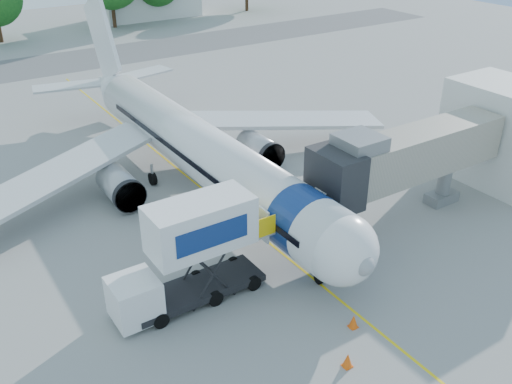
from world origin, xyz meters
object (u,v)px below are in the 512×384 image
aircraft (196,147)px  catering_hiloader (190,255)px  ground_tug (432,319)px  jet_bridge (401,159)px

aircraft → catering_hiloader: size_ratio=4.44×
aircraft → ground_tug: aircraft is taller
aircraft → ground_tug: size_ratio=11.26×
catering_hiloader → ground_tug: bearing=-44.3°
aircraft → jet_bridge: aircraft is taller
aircraft → ground_tug: (2.17, -19.38, -2.30)m
catering_hiloader → ground_tug: catering_hiloader is taller
catering_hiloader → ground_tug: 11.99m
aircraft → ground_tug: bearing=-83.6°
aircraft → catering_hiloader: (-6.27, -11.12, -0.19)m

